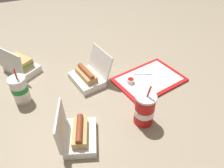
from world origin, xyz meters
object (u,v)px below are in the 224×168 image
Objects in this scene: food_tray at (149,80)px; clamshell_sandwich_corner at (20,65)px; clamshell_hotdog_right at (78,134)px; soda_cup_center at (20,89)px; ketchup_cup at (131,81)px; plastic_fork at (142,74)px; soda_cup_right at (144,109)px; clamshell_hotdog_front at (88,76)px.

food_tray is 1.73× the size of clamshell_sandwich_corner.
clamshell_hotdog_right is 1.09× the size of soda_cup_center.
food_tray is at bearing -5.08° from ketchup_cup.
soda_cup_right is at bearing -97.43° from plastic_fork.
clamshell_hotdog_front is 1.03× the size of soda_cup_right.
ketchup_cup is at bearing 76.80° from soda_cup_right.
ketchup_cup is 0.44m from clamshell_hotdog_right.
clamshell_hotdog_front is at bearing 111.95° from soda_cup_right.
soda_cup_center reaches higher than plastic_fork.
plastic_fork is 0.72m from clamshell_sandwich_corner.
ketchup_cup is at bearing -136.77° from plastic_fork.
ketchup_cup is at bearing -32.83° from clamshell_sandwich_corner.
food_tray is 1.91× the size of soda_cup_right.
soda_cup_center is at bearing 119.73° from clamshell_hotdog_right.
soda_cup_right reaches higher than food_tray.
food_tray is at bearing -28.84° from clamshell_sandwich_corner.
clamshell_hotdog_right is at bearing -153.09° from food_tray.
food_tray is 0.54m from clamshell_hotdog_right.
food_tray is 0.69m from soda_cup_center.
plastic_fork is 0.66m from soda_cup_center.
clamshell_sandwich_corner is 0.79m from soda_cup_right.
clamshell_hotdog_front is at bearing -35.93° from clamshell_sandwich_corner.
clamshell_hotdog_right reaches higher than plastic_fork.
soda_cup_right is (-0.06, -0.26, 0.05)m from ketchup_cup.
ketchup_cup is at bearing 174.92° from food_tray.
soda_cup_center is (-0.68, 0.10, 0.07)m from food_tray.
soda_cup_center is (-0.66, 0.05, 0.06)m from plastic_fork.
soda_cup_center reaches higher than clamshell_hotdog_right.
plastic_fork reaches higher than food_tray.
ketchup_cup is at bearing -27.28° from clamshell_hotdog_front.
soda_cup_center reaches higher than clamshell_sandwich_corner.
clamshell_hotdog_front is (-0.31, 0.07, 0.03)m from plastic_fork.
soda_cup_right is at bearing -124.84° from food_tray.
clamshell_sandwich_corner is (-0.66, 0.36, 0.04)m from food_tray.
clamshell_sandwich_corner is (-0.18, 0.61, 0.00)m from clamshell_hotdog_right.
plastic_fork is at bearing -25.91° from clamshell_sandwich_corner.
clamshell_hotdog_front is 1.12× the size of soda_cup_center.
soda_cup_right is 1.09× the size of soda_cup_center.
clamshell_sandwich_corner is at bearing 86.99° from soda_cup_center.
clamshell_hotdog_right is at bearing -113.45° from clamshell_hotdog_front.
clamshell_hotdog_right is (-0.37, -0.25, 0.01)m from ketchup_cup.
clamshell_sandwich_corner is (-0.65, 0.31, 0.03)m from plastic_fork.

